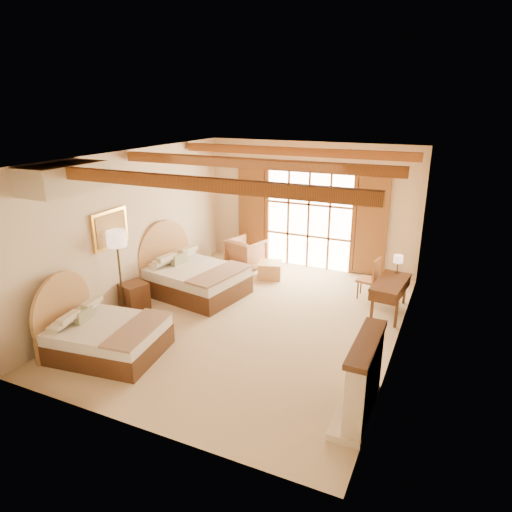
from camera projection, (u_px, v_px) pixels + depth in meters
The scene contains 19 objects.
floor at pixel (252, 320), 9.08m from camera, with size 7.00×7.00×0.00m, color #CFB78B.
wall_back at pixel (310, 206), 11.58m from camera, with size 5.50×5.50×0.00m, color beige.
wall_left at pixel (134, 227), 9.65m from camera, with size 7.00×7.00×0.00m, color beige.
wall_right at pixel (403, 263), 7.48m from camera, with size 7.00×7.00×0.00m, color beige.
ceiling at pixel (251, 156), 8.05m from camera, with size 7.00×7.00×0.00m, color #B86F40.
ceiling_beams at pixel (251, 163), 8.09m from camera, with size 5.39×4.60×0.18m, color #905923, non-canonical shape.
french_doors at pixel (308, 220), 11.64m from camera, with size 3.95×0.08×2.60m.
fireplace at pixel (362, 383), 6.17m from camera, with size 0.46×1.40×1.16m.
painting at pixel (110, 229), 8.94m from camera, with size 0.06×0.95×0.75m.
canopy_valance at pixel (64, 178), 7.35m from camera, with size 0.70×1.40×0.45m, color beige.
bed_near at pixel (101, 332), 7.82m from camera, with size 2.00×1.61×1.21m.
bed_far at pixel (190, 276), 10.24m from camera, with size 2.30×1.87×1.35m.
nightstand at pixel (134, 296), 9.46m from camera, with size 0.48×0.48×0.57m, color #4E2E15.
floor_lamp at pixel (117, 244), 8.87m from camera, with size 0.37×0.37×1.76m.
armchair at pixel (246, 253), 11.81m from camera, with size 0.83×0.86×0.78m, color #9D6340.
ottoman at pixel (270, 270), 11.20m from camera, with size 0.54×0.54×0.39m, color tan.
desk at pixel (389, 296), 9.27m from camera, with size 0.67×1.34×0.70m.
desk_chair at pixel (368, 285), 10.02m from camera, with size 0.47×0.47×0.93m.
desk_lamp at pixel (398, 260), 9.53m from camera, with size 0.19×0.19×0.38m.
Camera 1 is at (3.49, -7.41, 4.13)m, focal length 32.00 mm.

